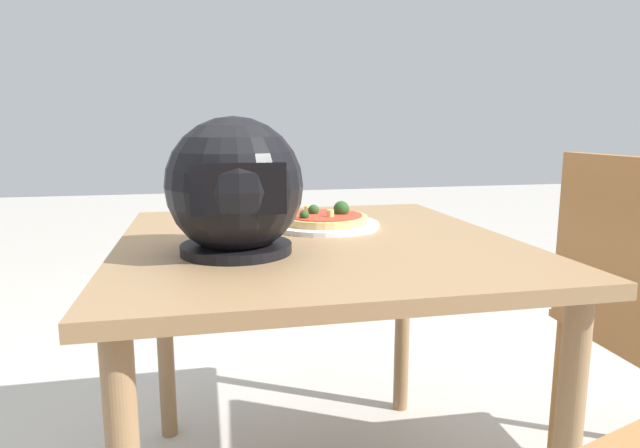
{
  "coord_description": "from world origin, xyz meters",
  "views": [
    {
      "loc": [
        0.25,
        1.22,
        0.97
      ],
      "look_at": [
        -0.02,
        -0.06,
        0.73
      ],
      "focal_mm": 30.37,
      "sensor_mm": 36.0,
      "label": 1
    }
  ],
  "objects": [
    {
      "name": "chair_side",
      "position": [
        -0.81,
        0.11,
        0.51
      ],
      "size": [
        0.41,
        0.41,
        0.9
      ],
      "color": "#996638",
      "rests_on": "ground"
    },
    {
      "name": "pizza",
      "position": [
        -0.05,
        -0.13,
        0.73
      ],
      "size": [
        0.23,
        0.23,
        0.05
      ],
      "color": "tan",
      "rests_on": "pizza_plate"
    },
    {
      "name": "motorcycle_helmet",
      "position": [
        0.19,
        0.12,
        0.84
      ],
      "size": [
        0.28,
        0.28,
        0.28
      ],
      "color": "black",
      "rests_on": "dining_table"
    },
    {
      "name": "pizza_plate",
      "position": [
        -0.05,
        -0.13,
        0.72
      ],
      "size": [
        0.29,
        0.29,
        0.01
      ],
      "primitive_type": "cylinder",
      "color": "white",
      "rests_on": "dining_table"
    },
    {
      "name": "dining_table",
      "position": [
        0.0,
        0.0,
        0.62
      ],
      "size": [
        0.9,
        0.97,
        0.71
      ],
      "color": "olive",
      "rests_on": "ground"
    }
  ]
}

